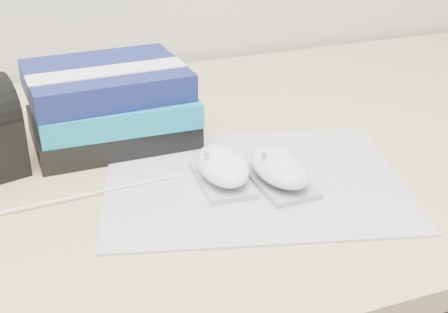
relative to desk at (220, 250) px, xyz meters
name	(u,v)px	position (x,y,z in m)	size (l,w,h in m)	color
desk	(220,250)	(0.00, 0.00, 0.00)	(1.60, 0.80, 0.73)	tan
mousepad	(254,181)	(-0.02, -0.19, 0.24)	(0.39, 0.30, 0.00)	#97969E
mouse_rear	(222,168)	(-0.06, -0.18, 0.26)	(0.07, 0.12, 0.05)	#ADADB0
mouse_front	(279,169)	(0.00, -0.21, 0.26)	(0.07, 0.12, 0.05)	#99989B
usb_cable	(93,193)	(-0.23, -0.15, 0.24)	(0.00, 0.00, 0.25)	white
book_stack	(110,104)	(-0.17, 0.02, 0.29)	(0.24, 0.19, 0.11)	black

